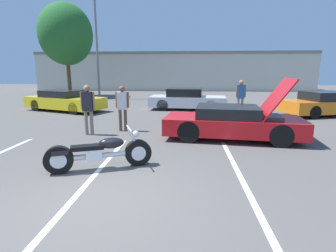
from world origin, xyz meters
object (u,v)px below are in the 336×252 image
Objects in this scene: light_pole at (97,39)px; spectator_midground at (88,105)px; spectator_near_motorcycle at (122,104)px; parked_car_right_row at (328,104)px; parked_car_left_row at (65,101)px; parked_car_mid_row at (187,99)px; spectator_by_show_car at (241,94)px; tree_background at (66,34)px; show_car_hood_open at (233,122)px; motorcycle at (100,153)px.

light_pole reaches higher than spectator_midground.
spectator_midground is (3.62, -12.28, -3.71)m from light_pole.
parked_car_right_row is at bearing 23.84° from spectator_near_motorcycle.
parked_car_left_row is 1.10× the size of parked_car_mid_row.
spectator_by_show_car reaches higher than spectator_midground.
spectator_near_motorcycle is at bearing -67.94° from light_pole.
spectator_by_show_car is at bearing -34.88° from tree_background.
spectator_midground is (-6.29, -4.72, -0.02)m from spectator_by_show_car.
light_pole is 1.10× the size of tree_background.
spectator_by_show_car is (5.21, 4.04, 0.06)m from spectator_near_motorcycle.
light_pole is 4.85× the size of spectator_by_show_car.
show_car_hood_open is 2.59× the size of spectator_by_show_car.
spectator_near_motorcycle reaches higher than parked_car_left_row.
motorcycle is (5.11, -15.60, -4.38)m from light_pole.
parked_car_mid_row is at bearing 152.95° from parked_car_right_row.
parked_car_mid_row is 2.56× the size of spectator_midground.
spectator_near_motorcycle is 1.28m from spectator_midground.
light_pole reaches higher than parked_car_right_row.
show_car_hood_open reaches higher than motorcycle.
light_pole reaches higher than show_car_hood_open.
show_car_hood_open is at bearing -2.29° from spectator_midground.
spectator_midground is at bearing -147.52° from spectator_near_motorcycle.
show_car_hood_open is 5.10m from spectator_by_show_car.
tree_background reaches higher than spectator_near_motorcycle.
spectator_by_show_car reaches higher than parked_car_left_row.
parked_car_left_row is (-5.00, 8.89, 0.18)m from motorcycle.
show_car_hood_open is (8.71, -12.48, -4.21)m from light_pole.
motorcycle is 12.50m from parked_car_right_row.
parked_car_right_row is at bearing 19.02° from parked_car_left_row.
parked_car_left_row is 9.85m from spectator_by_show_car.
spectator_midground is at bearing 93.16° from motorcycle.
motorcycle is 0.47× the size of parked_car_left_row.
parked_car_right_row is 2.94× the size of spectator_near_motorcycle.
spectator_near_motorcycle is at bearing 174.31° from show_car_hood_open.
parked_car_right_row is (14.33, -0.58, 0.01)m from parked_car_left_row.
tree_background is 1.74× the size of parked_car_mid_row.
parked_car_right_row reaches higher than parked_car_left_row.
motorcycle is 4.76m from show_car_hood_open.
light_pole is 16.99m from motorcycle.
parked_car_right_row is at bearing 48.96° from show_car_hood_open.
spectator_by_show_car is 1.01× the size of spectator_midground.
light_pole is 1.75× the size of parked_car_left_row.
tree_background is at bearing 145.12° from spectator_by_show_car.
parked_car_right_row is 10.67m from spectator_near_motorcycle.
spectator_by_show_car is (9.80, -0.85, 0.51)m from parked_car_left_row.
parked_car_mid_row is 6.41m from spectator_near_motorcycle.
light_pole is 1.73× the size of parked_car_right_row.
spectator_midground is (6.92, -13.93, -4.27)m from tree_background.
parked_car_left_row is 6.72m from spectator_near_motorcycle.
parked_car_right_row is (14.45, -7.29, -4.19)m from light_pole.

